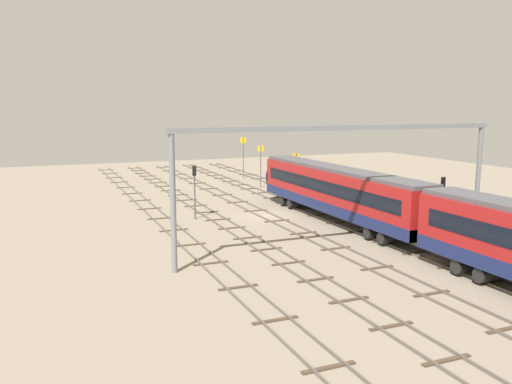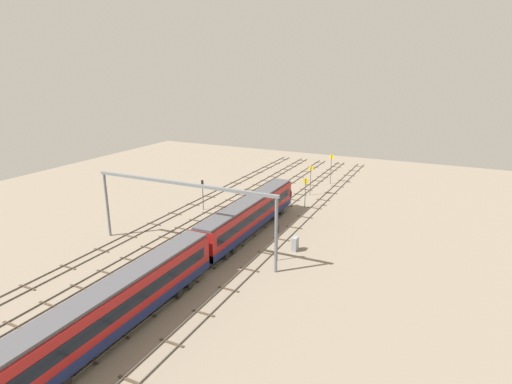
# 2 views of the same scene
# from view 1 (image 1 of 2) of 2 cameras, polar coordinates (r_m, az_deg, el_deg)

# --- Properties ---
(ground_plane) EXTENTS (107.53, 107.53, 0.00)m
(ground_plane) POSITION_cam_1_polar(r_m,az_deg,el_deg) (50.12, 1.05, -2.60)
(ground_plane) COLOR gray
(track_near_foreground) EXTENTS (91.53, 2.40, 0.16)m
(track_near_foreground) POSITION_cam_1_polar(r_m,az_deg,el_deg) (54.57, 10.27, -1.69)
(track_near_foreground) COLOR #59544C
(track_near_foreground) RESTS_ON ground
(track_with_train) EXTENTS (91.53, 2.40, 0.16)m
(track_with_train) POSITION_cam_1_polar(r_m,az_deg,el_deg) (52.17, 5.86, -2.10)
(track_with_train) COLOR #59544C
(track_with_train) RESTS_ON ground
(track_middle) EXTENTS (91.53, 2.40, 0.16)m
(track_middle) POSITION_cam_1_polar(r_m,az_deg,el_deg) (50.11, 1.05, -2.52)
(track_middle) COLOR #59544C
(track_middle) RESTS_ON ground
(track_second_far) EXTENTS (91.53, 2.40, 0.16)m
(track_second_far) POSITION_cam_1_polar(r_m,az_deg,el_deg) (48.43, -4.12, -2.96)
(track_second_far) COLOR #59544C
(track_second_far) RESTS_ON ground
(track_far_background) EXTENTS (91.53, 2.40, 0.16)m
(track_far_background) POSITION_cam_1_polar(r_m,az_deg,el_deg) (47.17, -9.63, -3.40)
(track_far_background) COLOR #59544C
(track_far_background) RESTS_ON ground
(train) EXTENTS (50.40, 3.24, 4.80)m
(train) POSITION_cam_1_polar(r_m,az_deg,el_deg) (38.24, 17.84, -2.72)
(train) COLOR maroon
(train) RESTS_ON ground
(overhead_gantry) EXTENTS (0.40, 25.16, 9.01)m
(overhead_gantry) POSITION_cam_1_polar(r_m,az_deg,el_deg) (37.23, 9.66, 4.17)
(overhead_gantry) COLOR slate
(overhead_gantry) RESTS_ON ground
(speed_sign_near_foreground) EXTENTS (0.14, 0.88, 5.41)m
(speed_sign_near_foreground) POSITION_cam_1_polar(r_m,az_deg,el_deg) (67.00, 0.51, 3.40)
(speed_sign_near_foreground) COLOR #4C4C51
(speed_sign_near_foreground) RESTS_ON ground
(speed_sign_mid_trackside) EXTENTS (0.14, 0.94, 4.99)m
(speed_sign_mid_trackside) POSITION_cam_1_polar(r_m,az_deg,el_deg) (61.29, 4.35, 2.65)
(speed_sign_mid_trackside) COLOR #4C4C51
(speed_sign_mid_trackside) RESTS_ON ground
(speed_sign_far_trackside) EXTENTS (0.14, 0.93, 5.92)m
(speed_sign_far_trackside) POSITION_cam_1_polar(r_m,az_deg,el_deg) (75.85, -1.38, 4.35)
(speed_sign_far_trackside) COLOR #4C4C51
(speed_sign_far_trackside) RESTS_ON ground
(signal_light_trackside_approach) EXTENTS (0.31, 0.32, 4.94)m
(signal_light_trackside_approach) POSITION_cam_1_polar(r_m,az_deg,el_deg) (48.47, -6.66, 0.79)
(signal_light_trackside_approach) COLOR #4C4C51
(signal_light_trackside_approach) RESTS_ON ground
(signal_light_trackside_departure) EXTENTS (0.31, 0.32, 4.48)m
(signal_light_trackside_departure) POSITION_cam_1_polar(r_m,az_deg,el_deg) (46.77, 19.49, -0.33)
(signal_light_trackside_departure) COLOR #4C4C51
(signal_light_trackside_departure) RESTS_ON ground
(relay_cabinet) EXTENTS (1.10, 0.62, 1.77)m
(relay_cabinet) POSITION_cam_1_polar(r_m,az_deg,el_deg) (50.36, 17.48, -1.95)
(relay_cabinet) COLOR gray
(relay_cabinet) RESTS_ON ground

